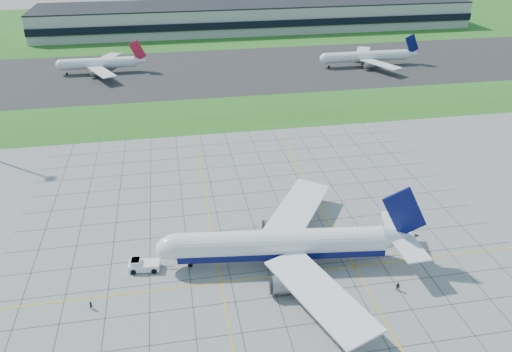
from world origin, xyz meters
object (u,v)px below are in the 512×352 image
(pushback_tug, at_px, (143,265))
(crew_near, at_px, (91,305))
(distant_jet_1, at_px, (100,63))
(distant_jet_2, at_px, (367,56))
(airliner, at_px, (283,244))
(crew_far, at_px, (398,287))

(pushback_tug, distance_m, crew_near, 13.68)
(distant_jet_1, xyz_separation_m, distant_jet_2, (122.70, -10.49, 0.00))
(crew_near, bearing_deg, airliner, -35.79)
(crew_near, bearing_deg, pushback_tug, 1.02)
(airliner, distance_m, crew_far, 23.98)
(distant_jet_1, bearing_deg, pushback_tug, -81.77)
(crew_far, bearing_deg, distant_jet_1, 164.84)
(crew_far, relative_size, distant_jet_1, 0.05)
(airliner, xyz_separation_m, crew_far, (20.06, -12.56, -3.83))
(distant_jet_1, bearing_deg, crew_near, -85.67)
(airliner, bearing_deg, crew_near, -162.88)
(airliner, xyz_separation_m, distant_jet_2, (72.79, 138.33, -0.30))
(crew_near, height_order, distant_jet_1, distant_jet_1)
(pushback_tug, distance_m, crew_far, 51.32)
(pushback_tug, bearing_deg, airliner, 0.70)
(pushback_tug, bearing_deg, crew_near, -126.08)
(airliner, xyz_separation_m, distant_jet_1, (-49.91, 148.82, -0.31))
(pushback_tug, relative_size, distant_jet_1, 0.22)
(distant_jet_1, bearing_deg, airliner, -71.46)
(airliner, xyz_separation_m, pushback_tug, (-28.82, 3.06, -3.65))
(distant_jet_2, bearing_deg, distant_jet_1, 175.12)
(distant_jet_2, bearing_deg, pushback_tug, -126.91)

